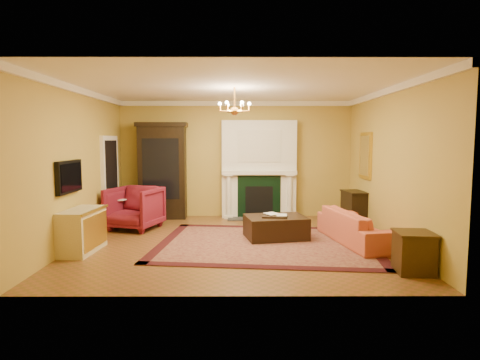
{
  "coord_description": "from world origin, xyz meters",
  "views": [
    {
      "loc": [
        0.08,
        -7.72,
        2.0
      ],
      "look_at": [
        0.1,
        0.3,
        1.2
      ],
      "focal_mm": 30.0,
      "sensor_mm": 36.0,
      "label": 1
    }
  ],
  "objects_px": {
    "console_table": "(354,209)",
    "china_cabinet": "(163,173)",
    "coral_sofa": "(358,221)",
    "end_table": "(414,253)",
    "wingback_armchair": "(134,206)",
    "leather_ottoman": "(276,227)",
    "pedestal_table": "(119,210)",
    "commode": "(82,231)"
  },
  "relations": [
    {
      "from": "end_table",
      "to": "pedestal_table",
      "type": "bearing_deg",
      "value": 148.52
    },
    {
      "from": "pedestal_table",
      "to": "commode",
      "type": "bearing_deg",
      "value": -90.8
    },
    {
      "from": "end_table",
      "to": "china_cabinet",
      "type": "bearing_deg",
      "value": 136.66
    },
    {
      "from": "commode",
      "to": "end_table",
      "type": "relative_size",
      "value": 1.74
    },
    {
      "from": "wingback_armchair",
      "to": "console_table",
      "type": "xyz_separation_m",
      "value": [
        5.05,
        0.34,
        -0.13
      ]
    },
    {
      "from": "end_table",
      "to": "commode",
      "type": "bearing_deg",
      "value": 168.0
    },
    {
      "from": "china_cabinet",
      "to": "wingback_armchair",
      "type": "relative_size",
      "value": 2.22
    },
    {
      "from": "wingback_armchair",
      "to": "pedestal_table",
      "type": "bearing_deg",
      "value": 162.44
    },
    {
      "from": "pedestal_table",
      "to": "coral_sofa",
      "type": "height_order",
      "value": "coral_sofa"
    },
    {
      "from": "coral_sofa",
      "to": "end_table",
      "type": "relative_size",
      "value": 3.62
    },
    {
      "from": "coral_sofa",
      "to": "leather_ottoman",
      "type": "xyz_separation_m",
      "value": [
        -1.58,
        0.34,
        -0.18
      ]
    },
    {
      "from": "console_table",
      "to": "china_cabinet",
      "type": "bearing_deg",
      "value": 161.97
    },
    {
      "from": "wingback_armchair",
      "to": "coral_sofa",
      "type": "relative_size",
      "value": 0.49
    },
    {
      "from": "coral_sofa",
      "to": "pedestal_table",
      "type": "bearing_deg",
      "value": 63.21
    },
    {
      "from": "china_cabinet",
      "to": "end_table",
      "type": "xyz_separation_m",
      "value": [
        4.58,
        -4.33,
        -0.87
      ]
    },
    {
      "from": "end_table",
      "to": "leather_ottoman",
      "type": "distance_m",
      "value": 2.85
    },
    {
      "from": "china_cabinet",
      "to": "wingback_armchair",
      "type": "xyz_separation_m",
      "value": [
        -0.4,
        -1.31,
        -0.64
      ]
    },
    {
      "from": "wingback_armchair",
      "to": "commode",
      "type": "relative_size",
      "value": 1.01
    },
    {
      "from": "leather_ottoman",
      "to": "coral_sofa",
      "type": "bearing_deg",
      "value": -22.94
    },
    {
      "from": "end_table",
      "to": "console_table",
      "type": "distance_m",
      "value": 3.36
    },
    {
      "from": "commode",
      "to": "leather_ottoman",
      "type": "bearing_deg",
      "value": 19.26
    },
    {
      "from": "china_cabinet",
      "to": "coral_sofa",
      "type": "xyz_separation_m",
      "value": [
        4.28,
        -2.54,
        -0.75
      ]
    },
    {
      "from": "china_cabinet",
      "to": "console_table",
      "type": "bearing_deg",
      "value": -13.56
    },
    {
      "from": "pedestal_table",
      "to": "leather_ottoman",
      "type": "relative_size",
      "value": 0.54
    },
    {
      "from": "wingback_armchair",
      "to": "coral_sofa",
      "type": "distance_m",
      "value": 4.84
    },
    {
      "from": "commode",
      "to": "wingback_armchair",
      "type": "bearing_deg",
      "value": 79.96
    },
    {
      "from": "commode",
      "to": "pedestal_table",
      "type": "bearing_deg",
      "value": 93.21
    },
    {
      "from": "commode",
      "to": "end_table",
      "type": "bearing_deg",
      "value": -7.99
    },
    {
      "from": "china_cabinet",
      "to": "wingback_armchair",
      "type": "distance_m",
      "value": 1.51
    },
    {
      "from": "china_cabinet",
      "to": "leather_ottoman",
      "type": "distance_m",
      "value": 3.6
    },
    {
      "from": "coral_sofa",
      "to": "console_table",
      "type": "bearing_deg",
      "value": -23.34
    },
    {
      "from": "end_table",
      "to": "leather_ottoman",
      "type": "xyz_separation_m",
      "value": [
        -1.89,
        2.13,
        -0.06
      ]
    },
    {
      "from": "leather_ottoman",
      "to": "wingback_armchair",
      "type": "bearing_deg",
      "value": 153.22
    },
    {
      "from": "end_table",
      "to": "coral_sofa",
      "type": "bearing_deg",
      "value": 99.75
    },
    {
      "from": "china_cabinet",
      "to": "end_table",
      "type": "relative_size",
      "value": 3.91
    },
    {
      "from": "console_table",
      "to": "leather_ottoman",
      "type": "xyz_separation_m",
      "value": [
        -1.95,
        -1.23,
        -0.16
      ]
    },
    {
      "from": "china_cabinet",
      "to": "end_table",
      "type": "height_order",
      "value": "china_cabinet"
    },
    {
      "from": "coral_sofa",
      "to": "end_table",
      "type": "distance_m",
      "value": 1.82
    },
    {
      "from": "pedestal_table",
      "to": "commode",
      "type": "height_order",
      "value": "commode"
    },
    {
      "from": "commode",
      "to": "console_table",
      "type": "xyz_separation_m",
      "value": [
        5.51,
        2.2,
        0.01
      ]
    },
    {
      "from": "pedestal_table",
      "to": "commode",
      "type": "distance_m",
      "value": 2.16
    },
    {
      "from": "wingback_armchair",
      "to": "coral_sofa",
      "type": "xyz_separation_m",
      "value": [
        4.68,
        -1.22,
        -0.1
      ]
    }
  ]
}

